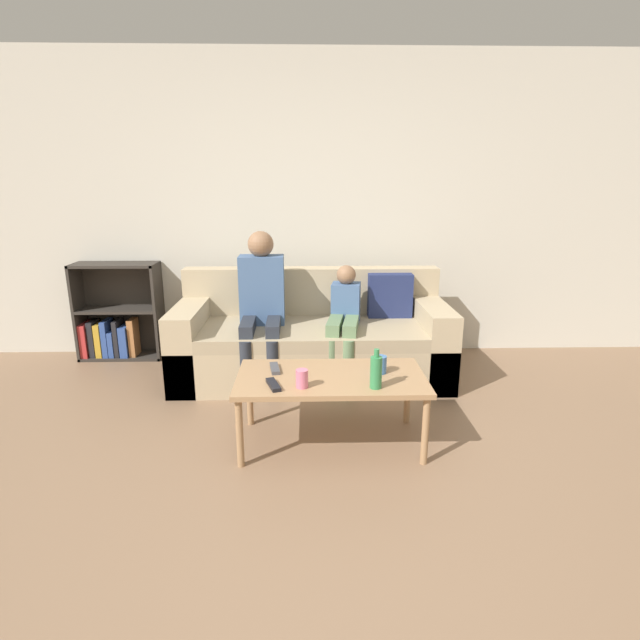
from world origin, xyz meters
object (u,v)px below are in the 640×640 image
couch (313,341)px  bottle (376,372)px  person_child (344,319)px  tv_remote_0 (275,368)px  cup_near (302,379)px  cup_far (380,365)px  person_adult (261,297)px  tv_remote_1 (273,385)px  coffee_table (331,382)px  bookshelf (117,321)px

couch → bottle: couch is taller
person_child → tv_remote_0: size_ratio=5.16×
person_child → cup_near: size_ratio=8.75×
cup_far → person_adult: bearing=128.4°
tv_remote_0 → tv_remote_1: 0.25m
coffee_table → cup_far: size_ratio=10.52×
person_adult → cup_near: (0.32, -1.19, -0.19)m
couch → person_adult: person_adult is taller
tv_remote_1 → person_child: bearing=49.0°
bottle → couch: bearing=104.3°
tv_remote_0 → couch: bearing=67.8°
tv_remote_0 → bottle: bottle is taller
coffee_table → cup_far: bearing=7.3°
tv_remote_1 → bookshelf: bearing=112.5°
coffee_table → person_adult: 1.17m
couch → coffee_table: bearing=-85.2°
cup_far → tv_remote_1: (-0.62, -0.19, -0.04)m
cup_near → person_child: bearing=74.4°
coffee_table → bottle: bottle is taller
cup_near → person_adult: bearing=105.0°
bottle → tv_remote_0: bearing=153.8°
cup_near → bottle: bearing=-2.4°
couch → person_adult: (-0.40, -0.08, 0.39)m
person_child → bottle: size_ratio=4.03×
cup_near → coffee_table: bearing=44.8°
person_adult → person_child: 0.66m
cup_near → cup_far: 0.50m
person_adult → cup_near: 1.25m
coffee_table → person_child: bearing=81.4°
bottle → tv_remote_1: bearing=176.9°
cup_far → person_child: bearing=99.1°
person_adult → person_child: person_adult is taller
person_child → tv_remote_1: person_child is taller
person_adult → tv_remote_1: (0.16, -1.18, -0.23)m
bookshelf → tv_remote_1: bearing=-49.4°
couch → coffee_table: couch is taller
bookshelf → cup_near: (1.67, -1.78, 0.16)m
bottle → cup_far: bearing=76.1°
bookshelf → cup_far: bearing=-36.5°
cup_far → bottle: bearing=-103.9°
cup_near → cup_far: size_ratio=0.98×
couch → tv_remote_1: couch is taller
couch → tv_remote_0: size_ratio=12.19×
person_adult → bookshelf: bearing=155.4°
person_child → tv_remote_0: person_child is taller
tv_remote_1 → cup_near: bearing=-23.1°
tv_remote_0 → cup_near: bearing=-66.5°
bookshelf → cup_far: bookshelf is taller
coffee_table → cup_near: bearing=-135.2°
bookshelf → cup_near: bearing=-46.8°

